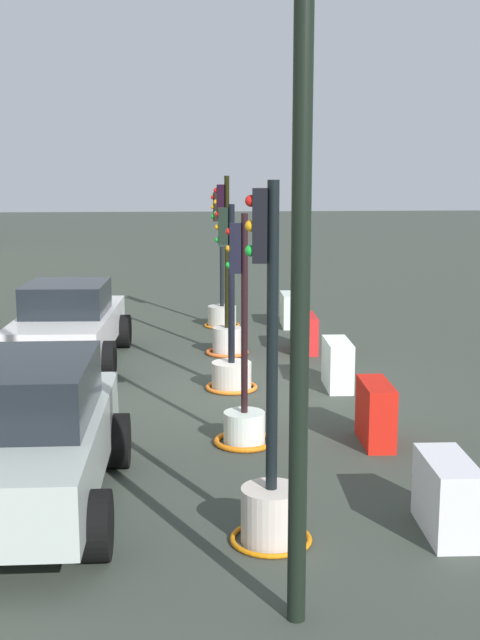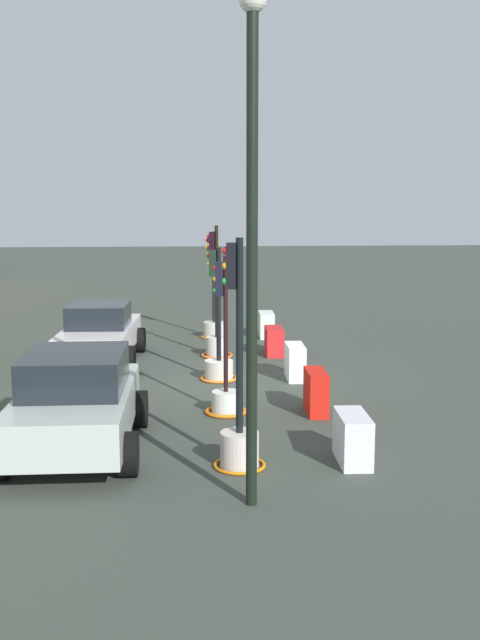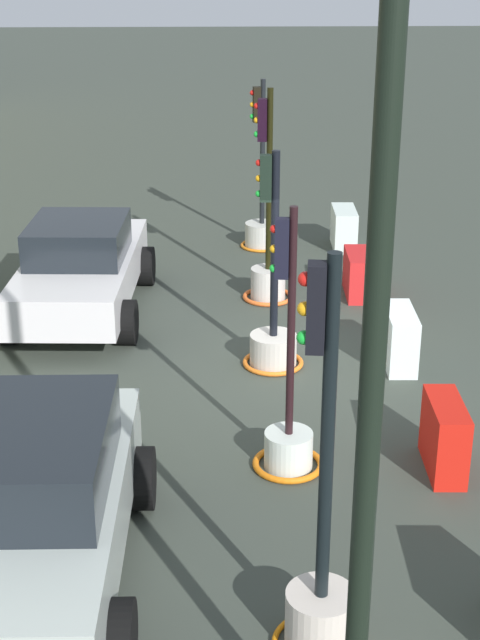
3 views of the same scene
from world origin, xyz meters
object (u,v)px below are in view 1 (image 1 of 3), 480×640
construction_barrier_3 (304,333)px  car_white_van (68,323)px  traffic_light_2 (231,360)px  construction_barrier_2 (338,364)px  construction_barrier_0 (447,496)px  car_silver_hatchback (19,435)px  traffic_light_1 (244,409)px  construction_barrier_1 (376,413)px  construction_barrier_4 (291,310)px  traffic_light_4 (222,305)px  traffic_light_0 (270,477)px  traffic_light_3 (227,325)px  street_lamp_post (303,127)px

construction_barrier_3 → car_white_van: 4.80m
traffic_light_2 → construction_barrier_2: 1.84m
construction_barrier_0 → car_silver_hatchback: bearing=77.7°
traffic_light_1 → construction_barrier_0: traffic_light_1 is taller
construction_barrier_0 → construction_barrier_1: size_ratio=1.06×
construction_barrier_2 → construction_barrier_4: 5.70m
traffic_light_4 → car_silver_hatchback: (-10.60, 2.85, 0.34)m
car_white_van → construction_barrier_4: bearing=-55.0°
construction_barrier_3 → car_white_van: car_white_van is taller
traffic_light_1 → car_silver_hatchback: bearing=126.9°
construction_barrier_2 → traffic_light_0: bearing=162.5°
traffic_light_2 → traffic_light_4: bearing=-1.7°
traffic_light_2 → traffic_light_3: bearing=-2.1°
street_lamp_post → construction_barrier_1: bearing=-21.6°
traffic_light_0 → traffic_light_4: (11.64, -0.18, -0.18)m
traffic_light_1 → construction_barrier_3: 6.00m
traffic_light_1 → traffic_light_4: traffic_light_4 is taller
construction_barrier_2 → car_silver_hatchback: size_ratio=0.26×
construction_barrier_1 → construction_barrier_3: bearing=0.7°
construction_barrier_1 → construction_barrier_3: construction_barrier_1 is taller
traffic_light_3 → construction_barrier_4: (2.91, -1.73, -0.20)m
construction_barrier_0 → construction_barrier_2: (5.79, 0.00, 0.02)m
traffic_light_2 → construction_barrier_4: (5.64, -1.83, -0.11)m
traffic_light_3 → construction_barrier_0: bearing=-168.5°
traffic_light_0 → car_white_van: traffic_light_0 is taller
construction_barrier_4 → car_silver_hatchback: size_ratio=0.26×
traffic_light_4 → car_white_van: bearing=137.5°
traffic_light_3 → street_lamp_post: size_ratio=0.53×
construction_barrier_0 → car_white_van: 9.45m
car_white_van → street_lamp_post: (-9.63, -3.06, 3.26)m
traffic_light_2 → construction_barrier_4: bearing=-18.0°
construction_barrier_3 → construction_barrier_4: size_ratio=1.01×
car_silver_hatchback → construction_barrier_3: bearing=-29.6°
traffic_light_0 → construction_barrier_2: size_ratio=3.35×
traffic_light_2 → traffic_light_3: size_ratio=0.88×
construction_barrier_4 → traffic_light_1: bearing=167.7°
traffic_light_0 → construction_barrier_1: 3.44m
traffic_light_2 → construction_barrier_1: traffic_light_2 is taller
traffic_light_0 → traffic_light_1: traffic_light_0 is taller
traffic_light_1 → traffic_light_0: bearing=-179.7°
construction_barrier_1 → car_silver_hatchback: bearing=112.8°
construction_barrier_1 → car_white_van: 7.11m
traffic_light_1 → traffic_light_3: traffic_light_3 is taller
traffic_light_2 → construction_barrier_1: size_ratio=3.06×
construction_barrier_1 → car_silver_hatchback: 4.86m
construction_barrier_0 → street_lamp_post: 4.35m
car_silver_hatchback → street_lamp_post: (-2.52, -2.72, 3.19)m
construction_barrier_0 → construction_barrier_4: construction_barrier_0 is taller
construction_barrier_4 → street_lamp_post: street_lamp_post is taller
traffic_light_0 → street_lamp_post: 3.66m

